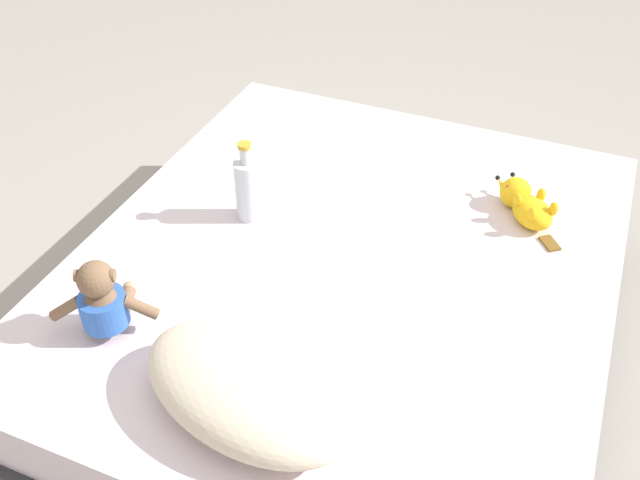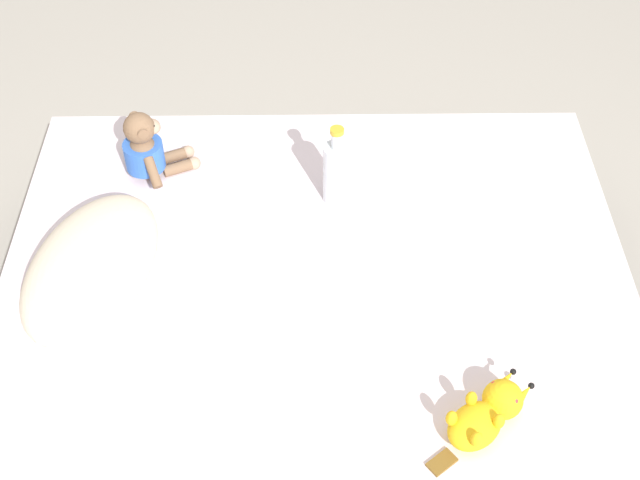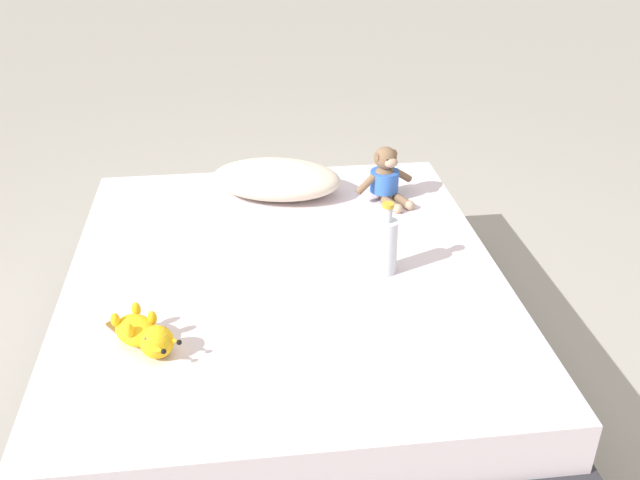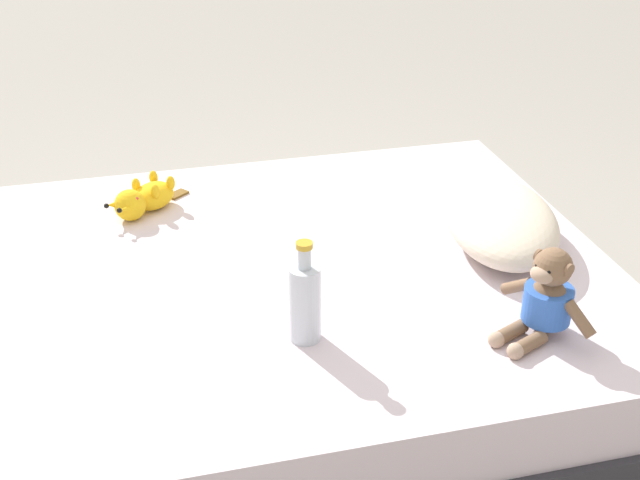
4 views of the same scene
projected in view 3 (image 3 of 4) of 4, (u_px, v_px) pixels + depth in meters
name	position (u px, v px, depth m)	size (l,w,h in m)	color
ground_plane	(287.00, 360.00, 2.73)	(16.00, 16.00, 0.00)	#9E998E
bed	(286.00, 317.00, 2.63)	(1.58, 1.83, 0.42)	#2D2D33
pillow	(276.00, 179.00, 3.02)	(0.62, 0.45, 0.15)	beige
plush_monkey	(386.00, 178.00, 2.98)	(0.27, 0.25, 0.24)	brown
plush_yellow_creature	(145.00, 335.00, 2.11)	(0.26, 0.28, 0.10)	yellow
glass_bottle	(386.00, 245.00, 2.46)	(0.08, 0.08, 0.27)	silver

